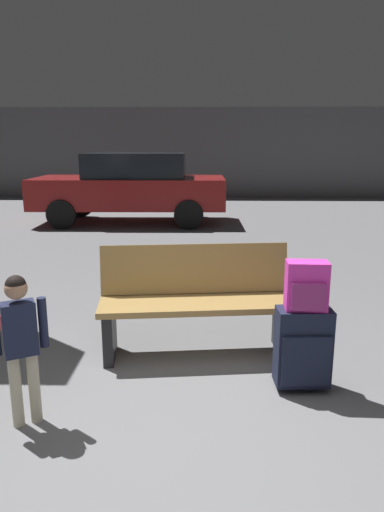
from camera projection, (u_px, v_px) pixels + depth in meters
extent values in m
cube|color=slate|center=(185.00, 273.00, 6.54)|extent=(18.00, 18.00, 0.10)
cube|color=#565658|center=(196.00, 153.00, 14.80)|extent=(18.00, 0.12, 2.80)
cube|color=#9E7A42|center=(198.00, 304.00, 3.81)|extent=(1.64, 0.61, 0.05)
cube|color=#9E7A42|center=(195.00, 269.00, 4.00)|extent=(1.60, 0.28, 0.42)
cube|color=black|center=(110.00, 334.00, 3.81)|extent=(0.12, 0.41, 0.41)
cube|color=black|center=(283.00, 328.00, 3.92)|extent=(0.12, 0.41, 0.41)
cube|color=#191E33|center=(303.00, 347.00, 3.29)|extent=(0.39, 0.22, 0.56)
cube|color=#191E33|center=(306.00, 362.00, 3.20)|extent=(0.34, 0.04, 0.36)
cube|color=#A5A5AA|center=(302.00, 307.00, 3.31)|extent=(0.14, 0.03, 0.02)
cylinder|color=black|center=(276.00, 380.00, 3.44)|extent=(0.02, 0.04, 0.04)
cylinder|color=black|center=(319.00, 379.00, 3.45)|extent=(0.02, 0.04, 0.04)
cube|color=#D833A5|center=(306.00, 286.00, 3.19)|extent=(0.28, 0.17, 0.34)
cube|color=#8E2B70|center=(309.00, 297.00, 3.11)|extent=(0.23, 0.04, 0.19)
cylinder|color=black|center=(308.00, 263.00, 3.15)|extent=(0.06, 0.03, 0.02)
cylinder|color=beige|center=(34.00, 387.00, 2.92)|extent=(0.07, 0.07, 0.47)
cylinder|color=beige|center=(16.00, 391.00, 2.87)|extent=(0.07, 0.07, 0.47)
cube|color=#191E38|center=(20.00, 329.00, 2.80)|extent=(0.22, 0.19, 0.33)
cylinder|color=#191E38|center=(43.00, 322.00, 2.86)|extent=(0.05, 0.05, 0.32)
sphere|color=#A87A5B|center=(16.00, 288.00, 2.74)|extent=(0.13, 0.13, 0.13)
sphere|color=black|center=(16.00, 285.00, 2.74)|extent=(0.12, 0.12, 0.12)
cylinder|color=red|center=(6.00, 323.00, 2.85)|extent=(0.06, 0.06, 0.10)
cylinder|color=red|center=(4.00, 311.00, 2.84)|extent=(0.01, 0.01, 0.06)
cube|color=maroon|center=(130.00, 192.00, 10.21)|extent=(4.12, 1.75, 0.64)
cube|color=black|center=(136.00, 165.00, 10.07)|extent=(2.12, 1.57, 0.52)
cylinder|color=black|center=(62.00, 214.00, 9.54)|extent=(0.60, 0.21, 0.60)
cylinder|color=black|center=(81.00, 204.00, 11.09)|extent=(0.60, 0.21, 0.60)
cylinder|color=black|center=(189.00, 214.00, 9.51)|extent=(0.60, 0.21, 0.60)
cylinder|color=black|center=(190.00, 204.00, 11.06)|extent=(0.60, 0.21, 0.60)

